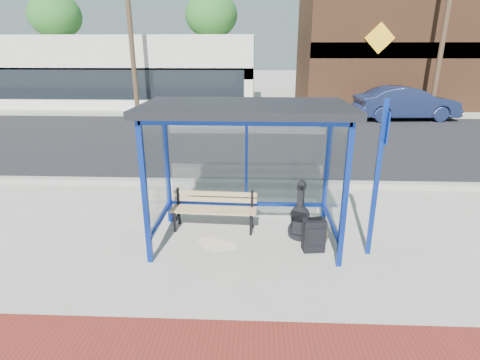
{
  "coord_description": "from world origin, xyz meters",
  "views": [
    {
      "loc": [
        0.16,
        -5.95,
        3.22
      ],
      "look_at": [
        -0.1,
        0.2,
        1.08
      ],
      "focal_mm": 28.0,
      "sensor_mm": 36.0,
      "label": 1
    }
  ],
  "objects_px": {
    "suitcase": "(314,235)",
    "parked_car": "(406,103)",
    "bench": "(214,207)",
    "fire_hydrant": "(450,108)",
    "guitar_bag": "(299,220)",
    "backpack": "(320,235)"
  },
  "relations": [
    {
      "from": "suitcase",
      "to": "parked_car",
      "type": "xyz_separation_m",
      "value": [
        6.25,
        12.93,
        0.5
      ]
    },
    {
      "from": "parked_car",
      "to": "bench",
      "type": "bearing_deg",
      "value": 141.71
    },
    {
      "from": "fire_hydrant",
      "to": "parked_car",
      "type": "bearing_deg",
      "value": -158.96
    },
    {
      "from": "bench",
      "to": "fire_hydrant",
      "type": "bearing_deg",
      "value": 53.76
    },
    {
      "from": "guitar_bag",
      "to": "backpack",
      "type": "height_order",
      "value": "guitar_bag"
    },
    {
      "from": "bench",
      "to": "suitcase",
      "type": "relative_size",
      "value": 2.57
    },
    {
      "from": "backpack",
      "to": "bench",
      "type": "bearing_deg",
      "value": 155.49
    },
    {
      "from": "bench",
      "to": "parked_car",
      "type": "height_order",
      "value": "parked_car"
    },
    {
      "from": "guitar_bag",
      "to": "parked_car",
      "type": "distance_m",
      "value": 14.13
    },
    {
      "from": "bench",
      "to": "guitar_bag",
      "type": "distance_m",
      "value": 1.61
    },
    {
      "from": "fire_hydrant",
      "to": "suitcase",
      "type": "bearing_deg",
      "value": -122.47
    },
    {
      "from": "backpack",
      "to": "fire_hydrant",
      "type": "relative_size",
      "value": 0.51
    },
    {
      "from": "bench",
      "to": "backpack",
      "type": "bearing_deg",
      "value": -13.45
    },
    {
      "from": "bench",
      "to": "guitar_bag",
      "type": "relative_size",
      "value": 1.52
    },
    {
      "from": "fire_hydrant",
      "to": "backpack",
      "type": "bearing_deg",
      "value": -122.49
    },
    {
      "from": "backpack",
      "to": "guitar_bag",
      "type": "bearing_deg",
      "value": 150.83
    },
    {
      "from": "suitcase",
      "to": "bench",
      "type": "bearing_deg",
      "value": 148.49
    },
    {
      "from": "parked_car",
      "to": "guitar_bag",
      "type": "bearing_deg",
      "value": 147.92
    },
    {
      "from": "parked_car",
      "to": "fire_hydrant",
      "type": "relative_size",
      "value": 6.32
    },
    {
      "from": "guitar_bag",
      "to": "fire_hydrant",
      "type": "distance_m",
      "value": 16.32
    },
    {
      "from": "suitcase",
      "to": "parked_car",
      "type": "height_order",
      "value": "parked_car"
    },
    {
      "from": "suitcase",
      "to": "parked_car",
      "type": "bearing_deg",
      "value": 56.68
    }
  ]
}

